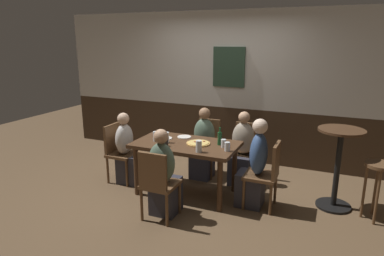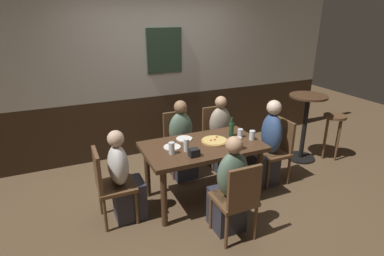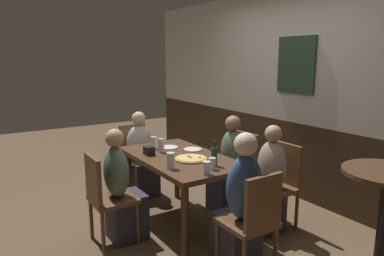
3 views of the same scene
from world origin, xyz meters
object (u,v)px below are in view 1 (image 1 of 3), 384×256
at_px(pint_glass_stout, 199,147).
at_px(person_right_far, 242,154).
at_px(beer_bottle_green, 220,138).
at_px(dining_table, 186,150).
at_px(person_head_west, 128,154).
at_px(bar_stool, 379,176).
at_px(highball_clear, 227,147).
at_px(beer_glass_half, 156,137).
at_px(tumbler_water, 167,138).
at_px(plate_white_small, 184,137).
at_px(chair_mid_far, 207,144).
at_px(condiment_caddy, 163,143).
at_px(person_head_east, 254,170).
at_px(chair_right_far, 245,148).
at_px(person_mid_far, 203,149).
at_px(chair_mid_near, 157,182).
at_px(side_bar_table, 338,162).
at_px(chair_head_west, 119,150).
at_px(plate_white_large, 165,138).
at_px(tumbler_short, 224,144).
at_px(chair_head_east, 267,172).
at_px(pizza, 198,143).
at_px(person_mid_near, 164,179).

bearing_deg(pint_glass_stout, person_right_far, 71.57).
bearing_deg(beer_bottle_green, dining_table, -167.19).
distance_m(person_head_west, beer_bottle_green, 1.47).
xyz_separation_m(person_head_west, bar_stool, (3.35, 0.23, 0.12)).
relative_size(dining_table, highball_clear, 12.10).
height_order(highball_clear, pint_glass_stout, pint_glass_stout).
bearing_deg(person_right_far, beer_glass_half, -144.70).
relative_size(pint_glass_stout, tumbler_water, 1.02).
xyz_separation_m(plate_white_small, bar_stool, (2.53, -0.02, -0.18)).
distance_m(chair_mid_far, condiment_caddy, 1.13).
relative_size(person_head_west, highball_clear, 9.19).
height_order(dining_table, person_head_east, person_head_east).
bearing_deg(beer_glass_half, person_right_far, 35.30).
bearing_deg(person_head_west, condiment_caddy, -18.61).
height_order(chair_right_far, bar_stool, chair_right_far).
relative_size(chair_right_far, person_mid_far, 0.80).
relative_size(chair_mid_near, condiment_caddy, 8.00).
height_order(person_mid_far, person_right_far, person_mid_far).
relative_size(chair_mid_near, side_bar_table, 0.84).
height_order(chair_head_west, plate_white_large, chair_head_west).
bearing_deg(plate_white_large, person_head_west, -173.16).
xyz_separation_m(chair_mid_near, tumbler_short, (0.54, 0.84, 0.29)).
bearing_deg(dining_table, person_right_far, 46.30).
bearing_deg(beer_bottle_green, side_bar_table, 10.37).
distance_m(chair_mid_far, highball_clear, 1.15).
height_order(pint_glass_stout, plate_white_small, pint_glass_stout).
xyz_separation_m(person_right_far, side_bar_table, (1.32, -0.28, 0.16)).
bearing_deg(bar_stool, chair_head_west, -176.33).
distance_m(chair_head_west, person_mid_far, 1.30).
relative_size(dining_table, condiment_caddy, 12.91).
height_order(person_right_far, tumbler_water, person_right_far).
xyz_separation_m(chair_mid_far, beer_glass_half, (-0.42, -0.91, 0.30)).
distance_m(chair_head_east, bar_stool, 1.29).
bearing_deg(tumbler_water, person_mid_far, 71.65).
bearing_deg(person_head_west, plate_white_small, 16.55).
bearing_deg(beer_glass_half, person_head_east, 3.66).
bearing_deg(side_bar_table, chair_mid_far, 167.15).
bearing_deg(pizza, chair_head_east, -1.36).
xyz_separation_m(chair_right_far, person_right_far, (0.00, -0.16, -0.04)).
distance_m(chair_head_east, person_mid_near, 1.30).
bearing_deg(person_head_west, pizza, 1.14).
bearing_deg(plate_white_small, chair_right_far, 37.00).
xyz_separation_m(chair_right_far, bar_stool, (1.77, -0.59, 0.07)).
bearing_deg(pizza, bar_stool, 5.23).
bearing_deg(chair_head_east, person_mid_far, 149.84).
bearing_deg(side_bar_table, plate_white_small, -176.40).
bearing_deg(chair_mid_near, person_mid_near, 90.00).
bearing_deg(bar_stool, plate_white_large, -176.80).
xyz_separation_m(person_mid_near, beer_glass_half, (-0.42, 0.57, 0.34)).
height_order(chair_head_east, chair_mid_near, same).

